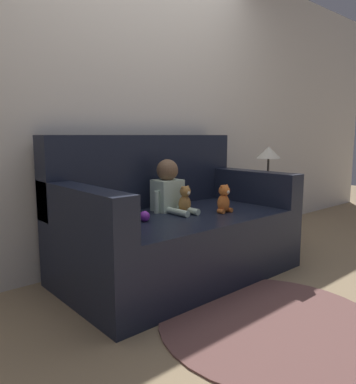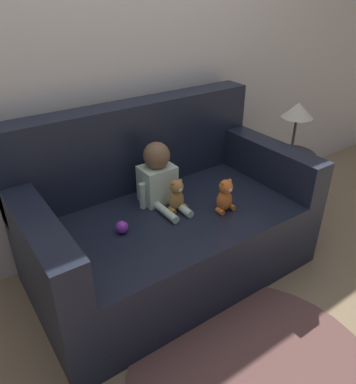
# 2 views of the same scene
# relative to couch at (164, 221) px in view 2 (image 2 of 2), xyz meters

# --- Properties ---
(ground_plane) EXTENTS (12.00, 12.00, 0.00)m
(ground_plane) POSITION_rel_couch_xyz_m (0.00, -0.07, -0.35)
(ground_plane) COLOR #9E8460
(wall_back) EXTENTS (8.00, 0.05, 2.60)m
(wall_back) POSITION_rel_couch_xyz_m (0.00, 0.50, 0.95)
(wall_back) COLOR silver
(wall_back) RESTS_ON ground_plane
(couch) EXTENTS (1.69, 0.96, 1.02)m
(couch) POSITION_rel_couch_xyz_m (0.00, 0.00, 0.00)
(couch) COLOR black
(couch) RESTS_ON ground_plane
(person_baby) EXTENTS (0.27, 0.36, 0.38)m
(person_baby) POSITION_rel_couch_xyz_m (-0.00, 0.06, 0.28)
(person_baby) COLOR silver
(person_baby) RESTS_ON couch
(teddy_bear_brown) EXTENTS (0.12, 0.09, 0.20)m
(teddy_bear_brown) POSITION_rel_couch_xyz_m (0.03, -0.09, 0.21)
(teddy_bear_brown) COLOR #AD7A3D
(teddy_bear_brown) RESTS_ON couch
(plush_toy_side) EXTENTS (0.12, 0.09, 0.20)m
(plush_toy_side) POSITION_rel_couch_xyz_m (0.26, -0.26, 0.21)
(plush_toy_side) COLOR orange
(plush_toy_side) RESTS_ON couch
(toy_ball) EXTENTS (0.07, 0.07, 0.07)m
(toy_ball) POSITION_rel_couch_xyz_m (-0.34, -0.11, 0.15)
(toy_ball) COLOR purple
(toy_ball) RESTS_ON couch
(floor_rug) EXTENTS (1.24, 1.24, 0.01)m
(floor_rug) POSITION_rel_couch_xyz_m (-0.10, -0.94, -0.34)
(floor_rug) COLOR brown
(floor_rug) RESTS_ON ground_plane
(side_table) EXTENTS (0.36, 0.36, 0.92)m
(side_table) POSITION_rel_couch_xyz_m (1.11, -0.03, 0.34)
(side_table) COLOR #332D28
(side_table) RESTS_ON ground_plane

